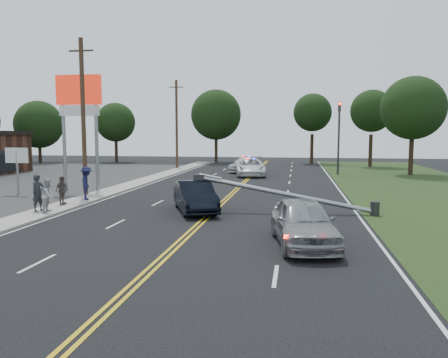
% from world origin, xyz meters
% --- Properties ---
extents(ground, '(120.00, 120.00, 0.00)m').
position_xyz_m(ground, '(0.00, 0.00, 0.00)').
color(ground, black).
rests_on(ground, ground).
extents(sidewalk, '(1.80, 70.00, 0.12)m').
position_xyz_m(sidewalk, '(-8.40, 10.00, 0.06)').
color(sidewalk, '#9E998F').
rests_on(sidewalk, ground).
extents(centerline_yellow, '(0.36, 80.00, 0.00)m').
position_xyz_m(centerline_yellow, '(0.00, 10.00, 0.01)').
color(centerline_yellow, gold).
rests_on(centerline_yellow, ground).
extents(pylon_sign, '(3.20, 0.35, 8.00)m').
position_xyz_m(pylon_sign, '(-10.50, 14.00, 6.00)').
color(pylon_sign, gray).
rests_on(pylon_sign, ground).
extents(small_sign, '(1.60, 0.14, 3.10)m').
position_xyz_m(small_sign, '(-14.00, 12.00, 2.33)').
color(small_sign, gray).
rests_on(small_sign, ground).
extents(traffic_signal, '(0.28, 0.41, 7.05)m').
position_xyz_m(traffic_signal, '(8.30, 30.00, 4.21)').
color(traffic_signal, '#2D2D30').
rests_on(traffic_signal, ground).
extents(fallen_streetlight, '(9.36, 0.44, 1.91)m').
position_xyz_m(fallen_streetlight, '(4.19, 8.00, 0.92)').
color(fallen_streetlight, '#2D2D30').
rests_on(fallen_streetlight, ground).
extents(utility_pole_mid, '(1.60, 0.28, 10.00)m').
position_xyz_m(utility_pole_mid, '(-9.20, 12.00, 5.08)').
color(utility_pole_mid, '#382619').
rests_on(utility_pole_mid, ground).
extents(utility_pole_far, '(1.60, 0.28, 10.00)m').
position_xyz_m(utility_pole_far, '(-9.20, 34.00, 5.08)').
color(utility_pole_far, '#382619').
rests_on(utility_pole_far, ground).
extents(tree_4, '(6.47, 6.47, 8.48)m').
position_xyz_m(tree_4, '(-30.61, 40.94, 5.23)').
color(tree_4, black).
rests_on(tree_4, ground).
extents(tree_5, '(5.44, 5.44, 8.30)m').
position_xyz_m(tree_5, '(-20.82, 44.04, 5.56)').
color(tree_5, black).
rests_on(tree_5, ground).
extents(tree_6, '(6.96, 6.96, 10.08)m').
position_xyz_m(tree_6, '(-6.86, 45.88, 6.59)').
color(tree_6, black).
rests_on(tree_6, ground).
extents(tree_7, '(5.06, 5.06, 9.33)m').
position_xyz_m(tree_7, '(6.27, 45.74, 6.77)').
color(tree_7, black).
rests_on(tree_7, ground).
extents(tree_8, '(5.11, 5.11, 9.29)m').
position_xyz_m(tree_8, '(13.14, 41.25, 6.71)').
color(tree_8, black).
rests_on(tree_8, ground).
extents(tree_9, '(6.09, 6.09, 9.52)m').
position_xyz_m(tree_9, '(15.26, 30.74, 6.46)').
color(tree_9, black).
rests_on(tree_9, ground).
extents(crashed_sedan, '(3.43, 5.10, 1.59)m').
position_xyz_m(crashed_sedan, '(-0.91, 7.67, 0.80)').
color(crashed_sedan, black).
rests_on(crashed_sedan, ground).
extents(waiting_sedan, '(2.81, 5.24, 1.70)m').
position_xyz_m(waiting_sedan, '(4.52, 1.67, 0.85)').
color(waiting_sedan, gray).
rests_on(waiting_sedan, ground).
extents(emergency_a, '(3.43, 6.06, 1.60)m').
position_xyz_m(emergency_a, '(-0.06, 27.21, 0.80)').
color(emergency_a, white).
rests_on(emergency_a, ground).
extents(emergency_b, '(3.57, 5.88, 1.59)m').
position_xyz_m(emergency_b, '(-0.96, 31.27, 0.80)').
color(emergency_b, silver).
rests_on(emergency_b, ground).
extents(bystander_a, '(0.65, 0.79, 1.87)m').
position_xyz_m(bystander_a, '(-8.64, 5.88, 1.06)').
color(bystander_a, '#23242B').
rests_on(bystander_a, sidewalk).
extents(bystander_b, '(0.73, 0.89, 1.69)m').
position_xyz_m(bystander_b, '(-8.02, 5.78, 0.96)').
color(bystander_b, '#A8A8AC').
rests_on(bystander_b, sidewalk).
extents(bystander_c, '(1.19, 1.46, 1.97)m').
position_xyz_m(bystander_c, '(-8.03, 9.87, 1.11)').
color(bystander_c, '#181A3D').
rests_on(bystander_c, sidewalk).
extents(bystander_d, '(0.51, 0.98, 1.60)m').
position_xyz_m(bystander_d, '(-8.55, 7.97, 0.92)').
color(bystander_d, '#564944').
rests_on(bystander_d, sidewalk).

